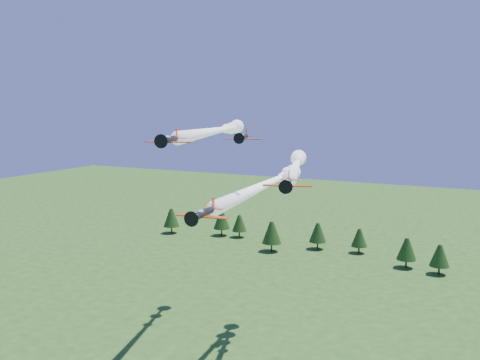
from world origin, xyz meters
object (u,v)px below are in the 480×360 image
at_px(plane_left, 216,131).
at_px(plane_right, 296,165).
at_px(plane_slot, 243,137).
at_px(plane_lead, 268,183).

relative_size(plane_left, plane_right, 1.29).
height_order(plane_right, plane_slot, plane_slot).
bearing_deg(plane_right, plane_slot, -113.75).
relative_size(plane_lead, plane_right, 1.32).
bearing_deg(plane_left, plane_right, -23.43).
bearing_deg(plane_lead, plane_left, 151.24).
bearing_deg(plane_slot, plane_right, 68.91).
bearing_deg(plane_left, plane_lead, -37.41).
bearing_deg(plane_right, plane_left, 154.25).
relative_size(plane_right, plane_slot, 6.12).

